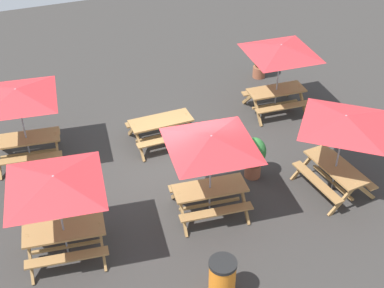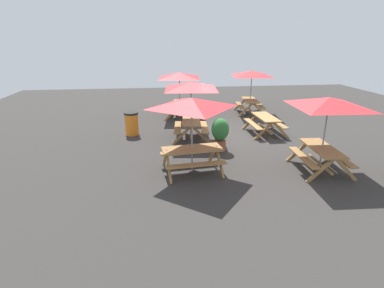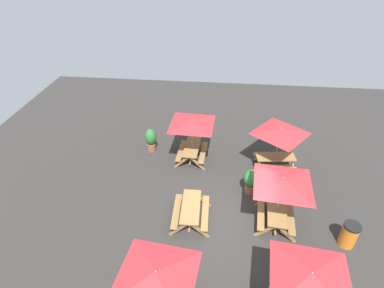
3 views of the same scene
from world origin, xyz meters
The scene contains 9 objects.
ground_plane centered at (0.00, 0.00, 0.00)m, with size 27.16×27.16×0.00m, color #33302D.
picnic_table_0 centered at (-3.88, -1.97, 1.99)m, with size 2.82×2.82×2.34m.
picnic_table_1 centered at (-0.15, 1.62, 1.99)m, with size 2.82×2.82×2.34m.
picnic_table_2 centered at (-3.48, 1.99, 1.99)m, with size 2.21×2.21×2.34m.
picnic_table_3 centered at (3.42, 1.79, 1.99)m, with size 2.81×2.81×2.34m.
picnic_table_4 centered at (3.77, -2.09, 1.99)m, with size 2.81×2.81×2.34m.
picnic_table_5 centered at (0.05, -1.61, 0.56)m, with size 1.83×1.57×0.81m.
trash_bin_orange centered at (0.58, 4.08, 0.49)m, with size 0.59×0.59×0.98m.
potted_plant_0 centered at (-1.76, 0.76, 0.69)m, with size 0.64×0.64×1.21m.
Camera 2 is at (-11.90, 3.02, 3.89)m, focal length 28.00 mm.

